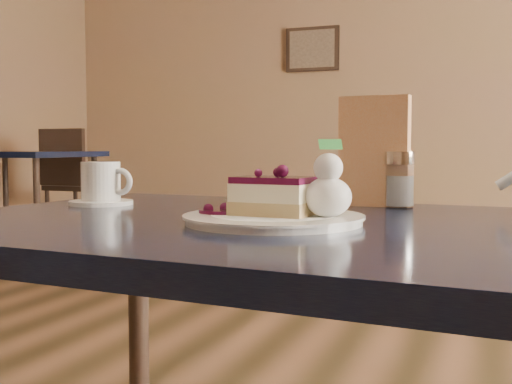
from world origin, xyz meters
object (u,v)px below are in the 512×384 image
(main_table, at_px, (286,268))
(bg_table_far_left, at_px, (21,245))
(coffee_set, at_px, (102,186))
(dessert_plate, at_px, (274,219))
(cheesecake_slice, at_px, (274,196))

(main_table, height_order, bg_table_far_left, bg_table_far_left)
(main_table, relative_size, coffee_set, 9.02)
(coffee_set, distance_m, bg_table_far_left, 3.90)
(dessert_plate, bearing_deg, main_table, 85.57)
(main_table, bearing_deg, dessert_plate, -90.00)
(coffee_set, bearing_deg, main_table, -16.62)
(dessert_plate, bearing_deg, coffee_set, 157.47)
(cheesecake_slice, relative_size, coffee_set, 0.90)
(dessert_plate, xyz_separation_m, coffee_set, (-0.40, 0.17, 0.03))
(coffee_set, height_order, bg_table_far_left, coffee_set)
(coffee_set, bearing_deg, bg_table_far_left, 133.49)
(main_table, relative_size, dessert_plate, 4.60)
(dessert_plate, relative_size, cheesecake_slice, 2.17)
(cheesecake_slice, bearing_deg, bg_table_far_left, 140.32)
(bg_table_far_left, bearing_deg, coffee_set, -45.36)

